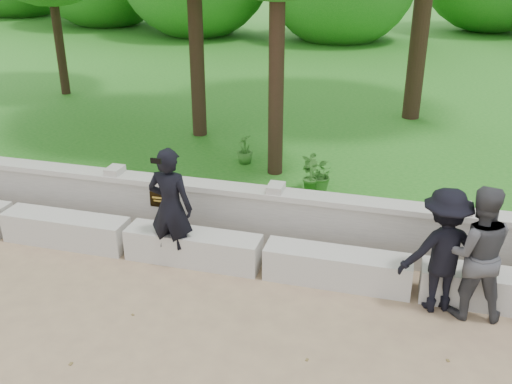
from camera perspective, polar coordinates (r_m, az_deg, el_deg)
ground at (r=7.15m, az=-19.65°, el=-12.98°), size 80.00×80.00×0.00m
lawn at (r=19.32m, az=4.19°, el=11.79°), size 40.00×22.00×0.25m
concrete_bench at (r=8.38m, az=-12.70°, el=-4.53°), size 11.90×0.45×0.45m
parapet_wall at (r=8.83m, az=-10.78°, el=-1.11°), size 12.50×0.35×0.90m
man_main at (r=7.71m, az=-8.53°, el=-1.56°), size 0.64×0.57×1.70m
visitor_left at (r=7.07m, az=21.14°, el=-5.66°), size 0.87×0.71×1.66m
visitor_mid at (r=7.07m, az=18.15°, el=-5.61°), size 1.16×0.94×1.57m
shrub_b at (r=9.52m, az=5.37°, el=1.61°), size 0.40×0.41×0.58m
shrub_c at (r=9.56m, az=6.29°, el=1.74°), size 0.72×0.72×0.61m
shrub_d at (r=10.77m, az=-1.13°, el=4.30°), size 0.35×0.37×0.55m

